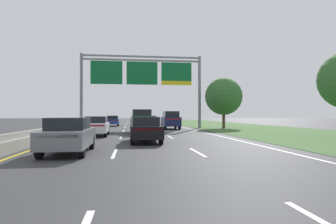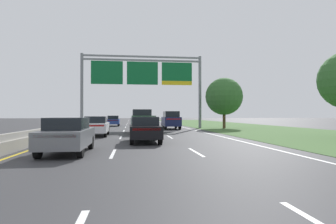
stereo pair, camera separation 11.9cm
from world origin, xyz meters
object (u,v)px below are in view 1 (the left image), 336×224
at_px(car_black_centre_lane_sedan, 145,129).
at_px(overhead_sign_gantry, 142,76).
at_px(car_white_left_lane_sedan, 96,126).
at_px(pickup_truck_darkgreen, 142,122).
at_px(car_grey_left_lane_sedan, 69,135).
at_px(car_navy_right_lane_suv, 171,120).
at_px(roadside_tree_mid, 224,96).
at_px(car_blue_left_lane_sedan, 113,121).

bearing_deg(car_black_centre_lane_sedan, overhead_sign_gantry, -2.39).
bearing_deg(overhead_sign_gantry, car_white_left_lane_sedan, -108.67).
bearing_deg(pickup_truck_darkgreen, car_grey_left_lane_sedan, 163.10).
height_order(car_white_left_lane_sedan, car_navy_right_lane_suv, car_navy_right_lane_suv).
relative_size(car_white_left_lane_sedan, car_navy_right_lane_suv, 0.94).
bearing_deg(roadside_tree_mid, car_grey_left_lane_sedan, -123.64).
bearing_deg(overhead_sign_gantry, car_grey_left_lane_sedan, -100.38).
xyz_separation_m(car_white_left_lane_sedan, car_blue_left_lane_sedan, (0.07, 20.56, 0.00)).
height_order(car_blue_left_lane_sedan, car_black_centre_lane_sedan, same).
height_order(car_blue_left_lane_sedan, roadside_tree_mid, roadside_tree_mid).
distance_m(car_navy_right_lane_suv, car_black_centre_lane_sedan, 16.66).
xyz_separation_m(car_blue_left_lane_sedan, roadside_tree_mid, (14.20, -9.50, 3.17)).
xyz_separation_m(car_blue_left_lane_sedan, car_black_centre_lane_sedan, (3.53, -26.35, 0.00)).
distance_m(car_blue_left_lane_sedan, car_grey_left_lane_sedan, 30.95).
bearing_deg(car_navy_right_lane_suv, car_blue_left_lane_sedan, 36.87).
bearing_deg(overhead_sign_gantry, roadside_tree_mid, -6.70).
height_order(car_blue_left_lane_sedan, car_navy_right_lane_suv, car_navy_right_lane_suv).
bearing_deg(overhead_sign_gantry, car_navy_right_lane_suv, -28.89).
distance_m(pickup_truck_darkgreen, car_black_centre_lane_sedan, 8.82).
bearing_deg(car_navy_right_lane_suv, car_grey_left_lane_sedan, 160.98).
relative_size(overhead_sign_gantry, car_navy_right_lane_suv, 3.19).
xyz_separation_m(overhead_sign_gantry, car_black_centre_lane_sedan, (-0.55, -18.04, -5.70)).
bearing_deg(roadside_tree_mid, car_navy_right_lane_suv, -174.54).
bearing_deg(car_black_centre_lane_sedan, car_blue_left_lane_sedan, 6.97).
xyz_separation_m(car_white_left_lane_sedan, car_navy_right_lane_suv, (7.47, 10.41, 0.28)).
bearing_deg(car_blue_left_lane_sedan, car_black_centre_lane_sedan, -173.19).
bearing_deg(car_grey_left_lane_sedan, car_blue_left_lane_sedan, -0.37).
relative_size(car_blue_left_lane_sedan, car_black_centre_lane_sedan, 1.00).
height_order(overhead_sign_gantry, car_blue_left_lane_sedan, overhead_sign_gantry).
bearing_deg(car_white_left_lane_sedan, car_navy_right_lane_suv, -36.95).
relative_size(car_white_left_lane_sedan, car_blue_left_lane_sedan, 1.00).
distance_m(overhead_sign_gantry, car_black_centre_lane_sedan, 18.92).
xyz_separation_m(overhead_sign_gantry, car_white_left_lane_sedan, (-4.14, -12.25, -5.70)).
xyz_separation_m(overhead_sign_gantry, car_grey_left_lane_sedan, (-4.15, -22.64, -5.70)).
bearing_deg(car_grey_left_lane_sedan, pickup_truck_darkgreen, -15.96).
bearing_deg(car_white_left_lane_sedan, roadside_tree_mid, -53.50).
bearing_deg(roadside_tree_mid, pickup_truck_darkgreen, -142.56).
relative_size(car_black_centre_lane_sedan, car_grey_left_lane_sedan, 1.00).
xyz_separation_m(pickup_truck_darkgreen, car_white_left_lane_sedan, (-3.77, -3.02, -0.26)).
xyz_separation_m(car_white_left_lane_sedan, roadside_tree_mid, (14.27, 11.06, 3.17)).
xyz_separation_m(car_navy_right_lane_suv, car_black_centre_lane_sedan, (-3.88, -16.20, -0.28)).
distance_m(car_white_left_lane_sedan, car_grey_left_lane_sedan, 10.39).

